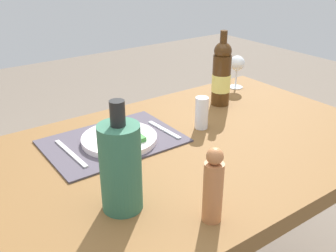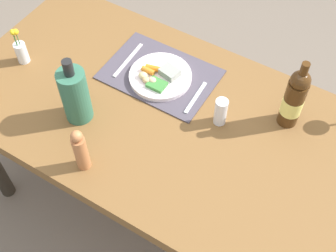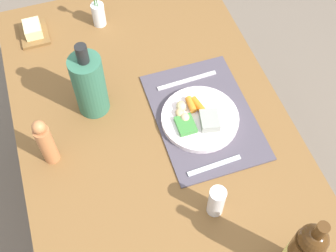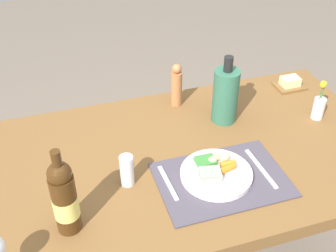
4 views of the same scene
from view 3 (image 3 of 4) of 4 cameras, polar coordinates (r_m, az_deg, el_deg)
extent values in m
plane|color=#706254|center=(2.05, -0.34, -14.02)|extent=(8.00, 8.00, 0.00)
cube|color=brown|center=(1.38, -0.49, -4.06)|extent=(1.58, 0.86, 0.05)
cylinder|color=#2E271D|center=(2.15, 2.71, 9.49)|extent=(0.07, 0.07, 0.71)
cylinder|color=#2E271D|center=(2.09, -15.84, 4.70)|extent=(0.07, 0.07, 0.71)
cube|color=#48414C|center=(1.43, 4.69, 1.32)|extent=(0.44, 0.31, 0.01)
cylinder|color=white|center=(1.40, 4.19, 0.98)|extent=(0.25, 0.25, 0.02)
cube|color=gray|center=(1.37, 5.43, 0.72)|extent=(0.08, 0.07, 0.03)
cylinder|color=orange|center=(1.41, 3.95, 2.73)|extent=(0.06, 0.04, 0.02)
cylinder|color=orange|center=(1.41, 3.00, 2.82)|extent=(0.05, 0.02, 0.02)
ellipsoid|color=tan|center=(1.38, 2.21, 1.14)|extent=(0.03, 0.03, 0.02)
ellipsoid|color=tan|center=(1.39, 1.54, 1.71)|extent=(0.03, 0.03, 0.02)
ellipsoid|color=#CDBD80|center=(1.40, 1.72, 2.60)|extent=(0.04, 0.03, 0.03)
cube|color=#3B8136|center=(1.37, 2.31, 0.16)|extent=(0.07, 0.06, 0.01)
cube|color=silver|center=(1.33, 6.04, -5.15)|extent=(0.02, 0.17, 0.00)
cube|color=silver|center=(1.50, 2.48, 5.93)|extent=(0.02, 0.21, 0.00)
cylinder|color=#31664D|center=(1.38, -10.17, 5.23)|extent=(0.10, 0.10, 0.22)
cylinder|color=black|center=(1.27, -11.14, 9.20)|extent=(0.04, 0.04, 0.06)
cube|color=brown|center=(1.72, -16.99, 11.39)|extent=(0.13, 0.10, 0.01)
cube|color=beige|center=(1.71, -17.21, 11.98)|extent=(0.08, 0.06, 0.04)
cylinder|color=silver|center=(1.69, -9.02, 14.14)|extent=(0.05, 0.05, 0.09)
cylinder|color=#3F7233|center=(1.66, -9.42, 14.92)|extent=(0.00, 0.00, 0.16)
cylinder|color=#3F7233|center=(1.67, -9.39, 15.08)|extent=(0.00, 0.00, 0.16)
cylinder|color=#3F7233|center=(1.66, -9.10, 14.84)|extent=(0.00, 0.00, 0.16)
cylinder|color=#B56E40|center=(1.32, -15.48, -2.38)|extent=(0.05, 0.05, 0.15)
sphere|color=#B56E40|center=(1.25, -16.47, -0.14)|extent=(0.04, 0.04, 0.04)
cylinder|color=white|center=(1.22, 6.31, -9.73)|extent=(0.05, 0.05, 0.12)
sphere|color=#44280F|center=(1.06, 18.40, -13.80)|extent=(0.07, 0.07, 0.07)
cylinder|color=#44280F|center=(1.02, 19.05, -12.99)|extent=(0.03, 0.03, 0.07)
camera|label=1|loc=(1.53, -45.53, 18.93)|focal=41.53mm
camera|label=2|loc=(0.70, -108.43, -3.64)|focal=48.26mm
camera|label=4|loc=(1.35, 68.70, 19.17)|focal=45.89mm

